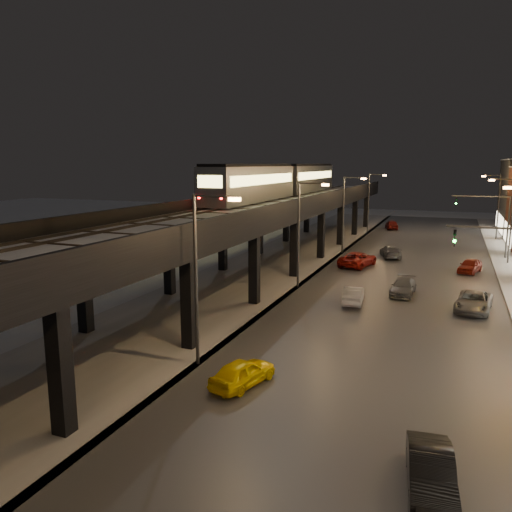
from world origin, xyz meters
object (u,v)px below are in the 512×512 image
(subway_train, at_px, (283,180))
(car_onc_dark, at_px, (474,302))
(car_taxi, at_px, (243,374))
(car_mid_silver, at_px, (358,260))
(car_near_white, at_px, (353,296))
(car_far_white, at_px, (392,225))
(car_onc_red, at_px, (470,266))
(car_mid_dark, at_px, (390,252))
(car_onc_white, at_px, (403,288))
(car_onc_silver, at_px, (431,474))

(subway_train, distance_m, car_onc_dark, 31.06)
(car_taxi, height_order, car_mid_silver, car_mid_silver)
(car_near_white, xyz_separation_m, car_far_white, (-2.57, 45.80, 0.08))
(car_near_white, bearing_deg, car_onc_red, -125.33)
(car_mid_dark, relative_size, car_onc_dark, 0.96)
(subway_train, bearing_deg, car_onc_red, -18.05)
(car_onc_red, bearing_deg, subway_train, 178.09)
(car_taxi, height_order, car_onc_white, car_taxi)
(car_mid_dark, bearing_deg, car_onc_red, 131.18)
(car_far_white, distance_m, car_onc_silver, 67.58)
(car_near_white, distance_m, car_far_white, 45.87)
(car_taxi, distance_m, car_far_white, 62.00)
(car_far_white, xyz_separation_m, car_onc_white, (5.81, -41.77, -0.10))
(car_taxi, xyz_separation_m, car_onc_silver, (8.70, -4.97, 0.02))
(car_near_white, relative_size, car_onc_red, 0.99)
(car_onc_red, bearing_deg, car_onc_white, -99.19)
(car_taxi, bearing_deg, subway_train, -58.85)
(car_taxi, bearing_deg, car_onc_dark, -106.26)
(car_far_white, bearing_deg, car_mid_dark, 82.57)
(car_mid_dark, height_order, car_onc_silver, car_mid_dark)
(car_onc_silver, bearing_deg, subway_train, 107.47)
(subway_train, distance_m, car_near_white, 26.89)
(car_onc_red, bearing_deg, car_taxi, -92.64)
(car_near_white, bearing_deg, car_onc_white, -134.81)
(car_taxi, distance_m, car_near_white, 16.35)
(car_near_white, height_order, car_mid_silver, car_mid_silver)
(car_onc_dark, bearing_deg, car_taxi, -114.18)
(car_mid_dark, bearing_deg, subway_train, -23.07)
(car_near_white, distance_m, car_onc_red, 17.22)
(car_mid_dark, height_order, car_onc_red, car_mid_dark)
(car_mid_dark, xyz_separation_m, car_onc_silver, (6.24, -41.49, -0.02))
(car_taxi, xyz_separation_m, car_onc_white, (5.42, 20.23, -0.01))
(car_far_white, bearing_deg, car_onc_dark, 89.98)
(car_mid_silver, relative_size, car_mid_dark, 1.15)
(car_far_white, height_order, car_onc_red, car_far_white)
(car_onc_dark, xyz_separation_m, car_onc_red, (0.04, 13.83, -0.01))
(car_onc_white, distance_m, car_onc_red, 12.14)
(subway_train, height_order, car_taxi, subway_train)
(car_near_white, relative_size, car_far_white, 0.92)
(car_far_white, relative_size, car_onc_silver, 1.06)
(car_onc_dark, bearing_deg, car_onc_white, 158.15)
(car_mid_silver, xyz_separation_m, car_onc_white, (5.48, -10.00, -0.12))
(car_far_white, bearing_deg, car_onc_white, 84.09)
(car_onc_dark, bearing_deg, car_onc_red, 96.98)
(car_mid_silver, xyz_separation_m, car_mid_dark, (2.52, 6.29, -0.07))
(subway_train, bearing_deg, car_taxi, -73.91)
(car_onc_white, bearing_deg, car_onc_dark, -26.95)
(subway_train, relative_size, car_onc_dark, 8.05)
(car_near_white, xyz_separation_m, car_onc_red, (8.44, 15.01, 0.03))
(car_onc_silver, bearing_deg, car_near_white, 100.07)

